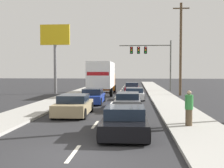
{
  "coord_description": "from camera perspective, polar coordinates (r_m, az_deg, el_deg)",
  "views": [
    {
      "loc": [
        2.03,
        -8.58,
        2.71
      ],
      "look_at": [
        -0.11,
        16.9,
        1.54
      ],
      "focal_mm": 44.63,
      "sensor_mm": 36.0,
      "label": 1
    }
  ],
  "objects": [
    {
      "name": "roadside_billboard",
      "position": [
        34.81,
        -11.59,
        7.8
      ],
      "size": [
        3.62,
        0.36,
        8.38
      ],
      "color": "slate",
      "rests_on": "ground_plane"
    },
    {
      "name": "ground_plane",
      "position": [
        33.75,
        1.34,
        -1.99
      ],
      "size": [
        140.0,
        140.0,
        0.0
      ],
      "primitive_type": "plane",
      "color": "#2B2B2D"
    },
    {
      "name": "sidewalk_left",
      "position": [
        29.53,
        -8.81,
        -2.54
      ],
      "size": [
        2.71,
        80.0,
        0.14
      ],
      "primitive_type": "cube",
      "color": "#B2AFA8",
      "rests_on": "ground_plane"
    },
    {
      "name": "car_gray",
      "position": [
        19.99,
        3.27,
        -3.54
      ],
      "size": [
        1.86,
        4.51,
        1.2
      ],
      "color": "slate",
      "rests_on": "ground_plane"
    },
    {
      "name": "car_tan",
      "position": [
        17.43,
        -7.84,
        -4.38
      ],
      "size": [
        2.08,
        4.25,
        1.27
      ],
      "color": "tan",
      "rests_on": "ground_plane"
    },
    {
      "name": "car_black",
      "position": [
        12.12,
        2.64,
        -7.68
      ],
      "size": [
        2.05,
        4.33,
        1.21
      ],
      "color": "black",
      "rests_on": "ground_plane"
    },
    {
      "name": "sidewalk_right",
      "position": [
        28.85,
        10.51,
        -2.68
      ],
      "size": [
        2.71,
        80.0,
        0.14
      ],
      "primitive_type": "cube",
      "color": "#B2AFA8",
      "rests_on": "ground_plane"
    },
    {
      "name": "car_maroon",
      "position": [
        35.06,
        4.11,
        -0.85
      ],
      "size": [
        1.85,
        4.02,
        1.33
      ],
      "color": "maroon",
      "rests_on": "ground_plane"
    },
    {
      "name": "lane_markings",
      "position": [
        31.6,
        1.1,
        -2.29
      ],
      "size": [
        0.14,
        57.0,
        0.01
      ],
      "color": "silver",
      "rests_on": "ground_plane"
    },
    {
      "name": "box_truck",
      "position": [
        31.8,
        -1.98,
        1.59
      ],
      "size": [
        2.74,
        9.08,
        3.71
      ],
      "color": "white",
      "rests_on": "ground_plane"
    },
    {
      "name": "car_white",
      "position": [
        26.99,
        4.6,
        -2.02
      ],
      "size": [
        1.94,
        4.47,
        1.13
      ],
      "color": "white",
      "rests_on": "ground_plane"
    },
    {
      "name": "car_blue",
      "position": [
        23.56,
        -3.96,
        -2.59
      ],
      "size": [
        1.89,
        4.26,
        1.25
      ],
      "color": "#1E389E",
      "rests_on": "ground_plane"
    },
    {
      "name": "pedestrian_near_corner",
      "position": [
        13.69,
        15.49,
        -4.79
      ],
      "size": [
        0.38,
        0.38,
        1.67
      ],
      "color": "brown",
      "rests_on": "sidewalk_right"
    },
    {
      "name": "utility_pole_mid",
      "position": [
        32.23,
        13.89,
        7.14
      ],
      "size": [
        1.8,
        0.28,
        10.3
      ],
      "color": "brown",
      "rests_on": "ground_plane"
    },
    {
      "name": "traffic_signal_mast",
      "position": [
        38.65,
        7.21,
        6.23
      ],
      "size": [
        7.1,
        0.69,
        6.92
      ],
      "color": "#595B56",
      "rests_on": "ground_plane"
    }
  ]
}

